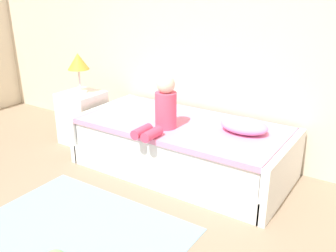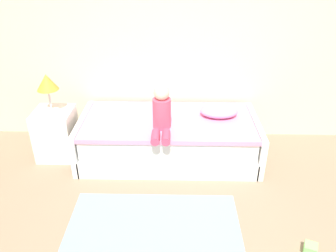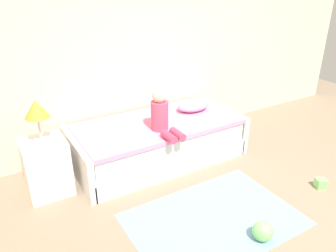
% 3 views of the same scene
% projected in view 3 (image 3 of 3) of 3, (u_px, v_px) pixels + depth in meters
% --- Properties ---
extents(wall_rear, '(7.20, 0.10, 2.90)m').
position_uv_depth(wall_rear, '(151.00, 34.00, 4.18)').
color(wall_rear, beige).
rests_on(wall_rear, ground).
extents(bed, '(2.11, 1.00, 0.50)m').
position_uv_depth(bed, '(158.00, 141.00, 4.11)').
color(bed, white).
rests_on(bed, ground).
extents(nightstand, '(0.44, 0.44, 0.60)m').
position_uv_depth(nightstand, '(47.00, 167.00, 3.45)').
color(nightstand, white).
rests_on(nightstand, ground).
extents(table_lamp, '(0.24, 0.24, 0.45)m').
position_uv_depth(table_lamp, '(36.00, 111.00, 3.18)').
color(table_lamp, silver).
rests_on(table_lamp, nightstand).
extents(child_figure, '(0.20, 0.51, 0.50)m').
position_uv_depth(child_figure, '(162.00, 114.00, 3.70)').
color(child_figure, '#E04C6B').
rests_on(child_figure, bed).
extents(pillow, '(0.44, 0.30, 0.13)m').
position_uv_depth(pillow, '(193.00, 106.00, 4.33)').
color(pillow, '#EA8CC6').
rests_on(pillow, bed).
extents(toy_ball, '(0.18, 0.18, 0.18)m').
position_uv_depth(toy_ball, '(263.00, 231.00, 2.88)').
color(toy_ball, '#7FD872').
rests_on(toy_ball, ground).
extents(area_rug, '(1.60, 1.10, 0.01)m').
position_uv_depth(area_rug, '(214.00, 219.00, 3.14)').
color(area_rug, '#7AA8CC').
rests_on(area_rug, ground).
extents(toy_block, '(0.13, 0.13, 0.10)m').
position_uv_depth(toy_block, '(320.00, 183.00, 3.61)').
color(toy_block, '#7FD872').
rests_on(toy_block, ground).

